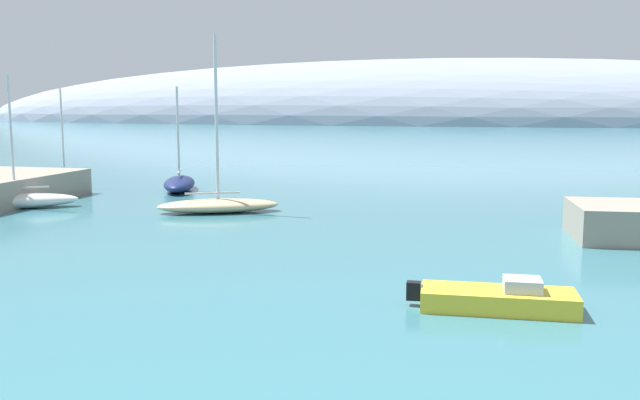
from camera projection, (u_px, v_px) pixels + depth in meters
name	position (u px, v px, depth m)	size (l,w,h in m)	color
distant_ridge	(431.00, 123.00, 221.87)	(325.01, 73.46, 40.61)	#8E99AD
sailboat_navy_near_shore	(179.00, 183.00, 50.13)	(4.37, 6.98, 7.49)	navy
sailboat_teal_mid_mooring	(65.00, 180.00, 52.20)	(2.54, 6.05, 7.40)	#1E6B70
sailboat_white_outer_mooring	(15.00, 200.00, 41.58)	(7.11, 5.17, 8.00)	white
sailboat_sand_end_of_line	(218.00, 204.00, 40.14)	(7.35, 4.97, 10.16)	#C6B284
motorboat_yellow_alongside_breakwater	(499.00, 299.00, 21.18)	(5.19, 1.92, 1.04)	yellow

